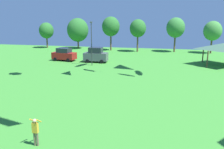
{
  "coord_description": "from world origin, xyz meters",
  "views": [
    {
      "loc": [
        2.12,
        0.4,
        7.69
      ],
      "look_at": [
        -0.93,
        14.44,
        4.18
      ],
      "focal_mm": 38.0,
      "sensor_mm": 36.0,
      "label": 1
    }
  ],
  "objects_px": {
    "parked_car_leftmost": "(64,54)",
    "treeline_tree_3": "(138,28)",
    "parked_car_second_from_left": "(96,55)",
    "person_standing_near_foreground": "(35,130)",
    "treeline_tree_0": "(46,31)",
    "park_pavilion": "(223,46)",
    "treeline_tree_1": "(78,30)",
    "treeline_tree_4": "(176,28)",
    "treeline_tree_5": "(213,31)",
    "treeline_tree_2": "(111,27)",
    "light_post_1": "(92,41)"
  },
  "relations": [
    {
      "from": "light_post_1",
      "to": "treeline_tree_1",
      "type": "relative_size",
      "value": 0.94
    },
    {
      "from": "light_post_1",
      "to": "treeline_tree_1",
      "type": "xyz_separation_m",
      "value": [
        -9.41,
        19.31,
        0.64
      ]
    },
    {
      "from": "light_post_1",
      "to": "treeline_tree_3",
      "type": "distance_m",
      "value": 17.95
    },
    {
      "from": "light_post_1",
      "to": "treeline_tree_5",
      "type": "distance_m",
      "value": 27.81
    },
    {
      "from": "parked_car_second_from_left",
      "to": "treeline_tree_3",
      "type": "xyz_separation_m",
      "value": [
        5.63,
        14.29,
        3.91
      ]
    },
    {
      "from": "treeline_tree_2",
      "to": "treeline_tree_4",
      "type": "distance_m",
      "value": 14.46
    },
    {
      "from": "parked_car_leftmost",
      "to": "treeline_tree_0",
      "type": "relative_size",
      "value": 0.7
    },
    {
      "from": "parked_car_second_from_left",
      "to": "treeline_tree_2",
      "type": "distance_m",
      "value": 15.72
    },
    {
      "from": "treeline_tree_0",
      "to": "treeline_tree_3",
      "type": "relative_size",
      "value": 0.88
    },
    {
      "from": "treeline_tree_4",
      "to": "treeline_tree_5",
      "type": "height_order",
      "value": "treeline_tree_4"
    },
    {
      "from": "park_pavilion",
      "to": "light_post_1",
      "type": "distance_m",
      "value": 20.97
    },
    {
      "from": "person_standing_near_foreground",
      "to": "treeline_tree_0",
      "type": "xyz_separation_m",
      "value": [
        -21.5,
        43.41,
        3.29
      ]
    },
    {
      "from": "treeline_tree_2",
      "to": "treeline_tree_3",
      "type": "height_order",
      "value": "treeline_tree_2"
    },
    {
      "from": "light_post_1",
      "to": "parked_car_second_from_left",
      "type": "bearing_deg",
      "value": 92.67
    },
    {
      "from": "treeline_tree_0",
      "to": "treeline_tree_1",
      "type": "bearing_deg",
      "value": 2.09
    },
    {
      "from": "parked_car_second_from_left",
      "to": "treeline_tree_4",
      "type": "height_order",
      "value": "treeline_tree_4"
    },
    {
      "from": "treeline_tree_1",
      "to": "treeline_tree_5",
      "type": "xyz_separation_m",
      "value": [
        30.64,
        -1.35,
        0.22
      ]
    },
    {
      "from": "parked_car_leftmost",
      "to": "light_post_1",
      "type": "relative_size",
      "value": 0.63
    },
    {
      "from": "treeline_tree_1",
      "to": "treeline_tree_2",
      "type": "xyz_separation_m",
      "value": [
        8.58,
        -1.43,
        0.95
      ]
    },
    {
      "from": "treeline_tree_1",
      "to": "treeline_tree_2",
      "type": "height_order",
      "value": "treeline_tree_2"
    },
    {
      "from": "treeline_tree_4",
      "to": "treeline_tree_5",
      "type": "xyz_separation_m",
      "value": [
        7.61,
        -0.41,
        -0.58
      ]
    },
    {
      "from": "park_pavilion",
      "to": "person_standing_near_foreground",
      "type": "bearing_deg",
      "value": -119.9
    },
    {
      "from": "treeline_tree_5",
      "to": "treeline_tree_0",
      "type": "bearing_deg",
      "value": 178.44
    },
    {
      "from": "treeline_tree_1",
      "to": "treeline_tree_4",
      "type": "relative_size",
      "value": 0.98
    },
    {
      "from": "person_standing_near_foreground",
      "to": "treeline_tree_4",
      "type": "distance_m",
      "value": 44.08
    },
    {
      "from": "person_standing_near_foreground",
      "to": "treeline_tree_5",
      "type": "distance_m",
      "value": 45.92
    },
    {
      "from": "light_post_1",
      "to": "treeline_tree_5",
      "type": "relative_size",
      "value": 1.02
    },
    {
      "from": "park_pavilion",
      "to": "treeline_tree_1",
      "type": "xyz_separation_m",
      "value": [
        -29.89,
        14.87,
        1.45
      ]
    },
    {
      "from": "treeline_tree_5",
      "to": "light_post_1",
      "type": "bearing_deg",
      "value": -139.78
    },
    {
      "from": "treeline_tree_1",
      "to": "treeline_tree_4",
      "type": "bearing_deg",
      "value": -2.34
    },
    {
      "from": "park_pavilion",
      "to": "treeline_tree_4",
      "type": "bearing_deg",
      "value": 116.22
    },
    {
      "from": "parked_car_leftmost",
      "to": "treeline_tree_2",
      "type": "bearing_deg",
      "value": 78.27
    },
    {
      "from": "person_standing_near_foreground",
      "to": "light_post_1",
      "type": "relative_size",
      "value": 0.26
    },
    {
      "from": "parked_car_second_from_left",
      "to": "treeline_tree_2",
      "type": "bearing_deg",
      "value": 92.38
    },
    {
      "from": "treeline_tree_2",
      "to": "treeline_tree_3",
      "type": "relative_size",
      "value": 1.08
    },
    {
      "from": "parked_car_leftmost",
      "to": "treeline_tree_1",
      "type": "relative_size",
      "value": 0.59
    },
    {
      "from": "parked_car_leftmost",
      "to": "treeline_tree_3",
      "type": "distance_m",
      "value": 18.67
    },
    {
      "from": "treeline_tree_3",
      "to": "parked_car_leftmost",
      "type": "bearing_deg",
      "value": -129.42
    },
    {
      "from": "treeline_tree_0",
      "to": "person_standing_near_foreground",
      "type": "bearing_deg",
      "value": -63.65
    },
    {
      "from": "parked_car_leftmost",
      "to": "parked_car_second_from_left",
      "type": "bearing_deg",
      "value": 5.64
    },
    {
      "from": "treeline_tree_1",
      "to": "treeline_tree_4",
      "type": "height_order",
      "value": "treeline_tree_4"
    },
    {
      "from": "light_post_1",
      "to": "treeline_tree_2",
      "type": "bearing_deg",
      "value": 92.67
    },
    {
      "from": "light_post_1",
      "to": "treeline_tree_0",
      "type": "xyz_separation_m",
      "value": [
        -17.61,
        19.01,
        0.42
      ]
    },
    {
      "from": "treeline_tree_0",
      "to": "treeline_tree_5",
      "type": "relative_size",
      "value": 0.92
    },
    {
      "from": "treeline_tree_0",
      "to": "treeline_tree_5",
      "type": "xyz_separation_m",
      "value": [
        38.84,
        -1.06,
        0.44
      ]
    },
    {
      "from": "treeline_tree_0",
      "to": "treeline_tree_4",
      "type": "height_order",
      "value": "treeline_tree_4"
    },
    {
      "from": "treeline_tree_5",
      "to": "parked_car_leftmost",
      "type": "bearing_deg",
      "value": -151.22
    },
    {
      "from": "parked_car_second_from_left",
      "to": "park_pavilion",
      "type": "distance_m",
      "value": 20.76
    },
    {
      "from": "parked_car_second_from_left",
      "to": "treeline_tree_1",
      "type": "distance_m",
      "value": 19.26
    },
    {
      "from": "person_standing_near_foreground",
      "to": "parked_car_leftmost",
      "type": "height_order",
      "value": "parked_car_leftmost"
    }
  ]
}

